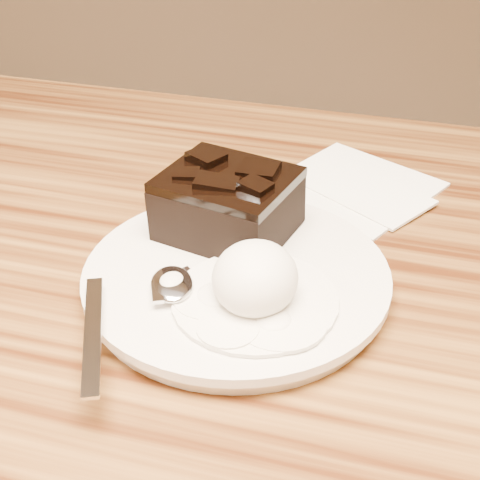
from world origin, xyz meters
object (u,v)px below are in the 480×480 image
(ice_cream_scoop, at_px, (255,278))
(spoon, at_px, (172,286))
(brownie, at_px, (228,207))
(napkin, at_px, (353,185))
(plate, at_px, (236,281))

(ice_cream_scoop, height_order, spoon, ice_cream_scoop)
(ice_cream_scoop, relative_size, spoon, 0.36)
(brownie, bearing_deg, ice_cream_scoop, -61.97)
(ice_cream_scoop, bearing_deg, brownie, 118.03)
(ice_cream_scoop, distance_m, napkin, 0.23)
(plate, relative_size, brownie, 2.37)
(brownie, bearing_deg, spoon, -100.05)
(ice_cream_scoop, xyz_separation_m, spoon, (-0.06, -0.00, -0.02))
(brownie, height_order, ice_cream_scoop, same)
(plate, distance_m, napkin, 0.20)
(plate, distance_m, spoon, 0.05)
(brownie, relative_size, ice_cream_scoop, 1.53)
(ice_cream_scoop, bearing_deg, napkin, 79.84)
(spoon, relative_size, napkin, 1.30)
(spoon, bearing_deg, brownie, 55.65)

